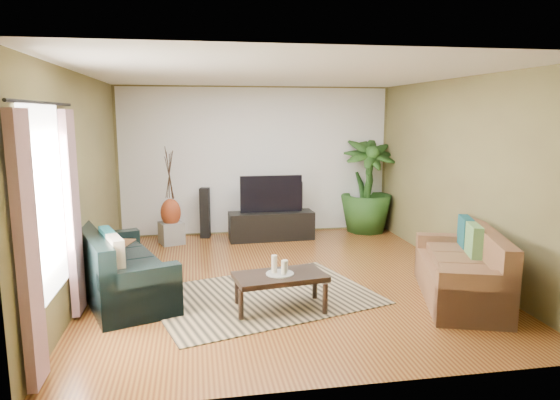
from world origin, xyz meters
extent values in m
plane|color=brown|center=(0.00, 0.00, 0.00)|extent=(5.50, 5.50, 0.00)
plane|color=white|center=(0.00, 0.00, 2.70)|extent=(5.50, 5.50, 0.00)
plane|color=olive|center=(0.00, 2.75, 1.35)|extent=(5.00, 0.00, 5.00)
plane|color=olive|center=(0.00, -2.75, 1.35)|extent=(5.00, 0.00, 5.00)
plane|color=olive|center=(-2.50, 0.00, 1.35)|extent=(0.00, 5.50, 5.50)
plane|color=olive|center=(2.50, 0.00, 1.35)|extent=(0.00, 5.50, 5.50)
plane|color=white|center=(0.00, 2.74, 1.35)|extent=(4.90, 0.00, 4.90)
plane|color=white|center=(-2.48, -1.60, 1.40)|extent=(0.00, 1.80, 1.80)
cube|color=gray|center=(-2.43, -2.35, 1.15)|extent=(0.08, 0.35, 2.20)
cube|color=gray|center=(-2.43, -0.85, 1.15)|extent=(0.08, 0.35, 2.20)
cylinder|color=black|center=(-2.43, -1.60, 2.30)|extent=(0.03, 1.90, 0.03)
cube|color=black|center=(-2.04, -0.27, 0.42)|extent=(1.49, 2.18, 0.85)
cube|color=brown|center=(1.96, -1.09, 0.42)|extent=(1.31, 1.95, 0.85)
cube|color=tan|center=(-0.35, -0.62, 0.01)|extent=(3.01, 2.51, 0.01)
cube|color=black|center=(-0.22, -1.04, 0.21)|extent=(1.09, 0.70, 0.42)
cylinder|color=gray|center=(-0.22, -1.04, 0.42)|extent=(0.31, 0.31, 0.01)
cylinder|color=beige|center=(-0.28, -1.01, 0.53)|extent=(0.06, 0.06, 0.20)
cylinder|color=beige|center=(-0.18, -1.08, 0.51)|extent=(0.06, 0.06, 0.16)
cylinder|color=white|center=(-0.15, -0.98, 0.49)|extent=(0.06, 0.06, 0.13)
cube|color=black|center=(0.18, 2.16, 0.25)|extent=(1.50, 0.50, 0.50)
cube|color=black|center=(0.18, 2.18, 0.82)|extent=(1.09, 0.06, 0.65)
cube|color=black|center=(-0.97, 2.50, 0.45)|extent=(0.20, 0.21, 0.90)
cube|color=black|center=(0.71, 2.45, 0.49)|extent=(0.20, 0.21, 0.98)
imported|color=#204717|center=(2.05, 2.46, 0.87)|extent=(1.00, 1.00, 1.75)
cylinder|color=black|center=(2.05, 2.46, 0.13)|extent=(0.32, 0.32, 0.25)
cube|color=gray|center=(-1.55, 2.16, 0.19)|extent=(0.47, 0.47, 0.37)
ellipsoid|color=#8F371A|center=(-1.55, 2.16, 0.54)|extent=(0.34, 0.34, 0.48)
cube|color=brown|center=(-2.25, 0.25, 0.27)|extent=(0.61, 0.61, 0.53)
camera|label=1|loc=(-1.13, -6.37, 2.20)|focal=32.00mm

